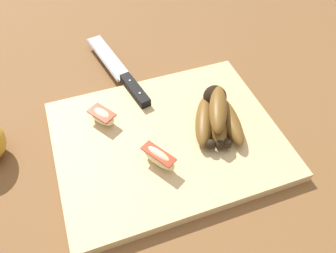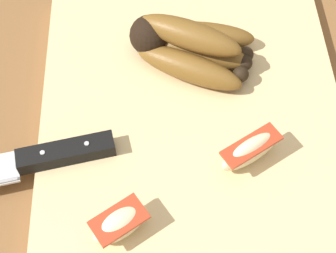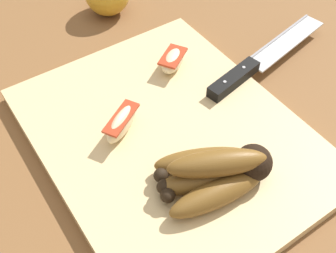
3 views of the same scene
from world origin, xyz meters
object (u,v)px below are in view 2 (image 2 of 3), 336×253
banana_bunch (188,46)px  chefs_knife (19,164)px  apple_wedge_middle (250,150)px  apple_wedge_near (120,223)px

banana_bunch → chefs_knife: 0.23m
apple_wedge_middle → chefs_knife: bearing=89.7°
apple_wedge_near → apple_wedge_middle: (0.07, -0.13, 0.00)m
banana_bunch → chefs_knife: size_ratio=0.52×
apple_wedge_near → banana_bunch: bearing=-20.5°
chefs_knife → apple_wedge_near: 0.13m
banana_bunch → apple_wedge_near: size_ratio=2.35×
banana_bunch → apple_wedge_middle: banana_bunch is taller
chefs_knife → apple_wedge_near: (-0.07, -0.10, 0.01)m
banana_bunch → chefs_knife: bearing=126.7°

